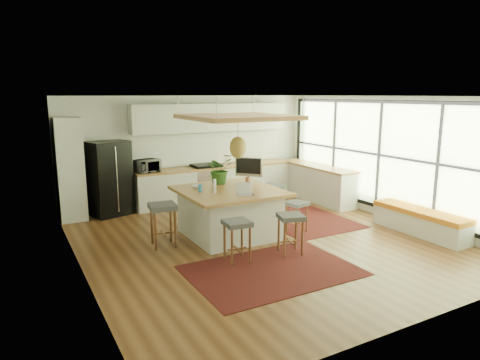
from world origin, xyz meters
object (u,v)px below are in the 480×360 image
stool_left_side (163,227)px  island_plant (219,172)px  stool_near_left (237,241)px  stool_near_right (290,234)px  island (229,213)px  stool_right_front (297,215)px  fridge (109,175)px  stool_right_back (270,204)px  laptop (246,189)px  monitor (249,170)px  microwave (147,164)px

stool_left_side → island_plant: island_plant is taller
stool_near_left → stool_near_right: 1.00m
island → stool_right_front: 1.37m
fridge → stool_near_right: size_ratio=2.41×
island → stool_left_side: (-1.33, 0.06, -0.11)m
stool_right_back → stool_left_side: 2.63m
stool_near_right → laptop: size_ratio=2.17×
stool_right_back → laptop: size_ratio=2.46×
fridge → stool_near_left: size_ratio=2.42×
island_plant → stool_left_side: bearing=-159.5°
fridge → stool_left_side: fridge is taller
fridge → monitor: size_ratio=2.90×
stool_left_side → monitor: size_ratio=1.35×
stool_right_back → microwave: 3.05m
stool_right_front → stool_left_side: 2.67m
stool_near_right → stool_right_front: stool_near_right is taller
stool_near_left → monitor: size_ratio=1.20×
stool_near_right → monitor: bearing=84.7°
stool_near_left → stool_near_right: bearing=-7.0°
laptop → microwave: 3.29m
stool_right_front → fridge: bearing=133.9°
island → stool_right_front: island is taller
stool_near_right → laptop: bearing=118.5°
stool_right_front → laptop: 1.43m
island → monitor: (0.64, 0.37, 0.72)m
island_plant → laptop: bearing=-91.5°
stool_right_back → island_plant: (-1.19, 0.07, 0.82)m
island → stool_near_left: 1.34m
fridge → stool_right_front: (2.99, -3.11, -0.57)m
stool_left_side → monitor: 2.16m
island → stool_right_back: (1.27, 0.51, -0.11)m
island → stool_right_back: size_ratio=2.31×
monitor → island_plant: monitor is taller
stool_right_back → laptop: laptop is taller
fridge → stool_near_left: 4.12m
stool_right_front → monitor: size_ratio=1.07×
stool_right_front → island: bearing=160.8°
stool_right_front → stool_right_back: (-0.03, 0.96, 0.00)m
island → island_plant: island_plant is taller
laptop → microwave: bearing=117.8°
laptop → stool_right_back: bearing=53.8°
island_plant → island: bearing=-97.6°
laptop → monitor: bearing=69.7°
laptop → monitor: 1.11m
monitor → fridge: bearing=-176.0°
laptop → stool_near_right: bearing=-48.9°
stool_near_left → stool_right_front: 1.96m
island → laptop: 0.81m
laptop → stool_near_left: bearing=-116.1°
fridge → stool_left_side: size_ratio=2.14×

